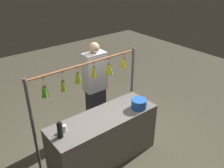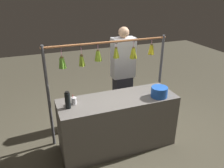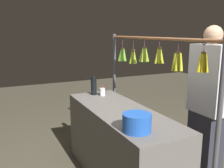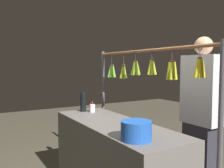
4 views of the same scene
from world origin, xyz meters
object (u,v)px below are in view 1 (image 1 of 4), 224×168
(water_bottle, at_px, (60,130))
(drink_cup, at_px, (64,128))
(vendor_person, at_px, (95,88))
(blue_bucket, at_px, (139,104))

(water_bottle, distance_m, drink_cup, 0.15)
(water_bottle, relative_size, vendor_person, 0.14)
(vendor_person, bearing_deg, drink_cup, 35.35)
(water_bottle, relative_size, blue_bucket, 1.00)
(blue_bucket, relative_size, vendor_person, 0.14)
(drink_cup, bearing_deg, blue_bucket, 169.84)
(drink_cup, relative_size, vendor_person, 0.08)
(water_bottle, xyz_separation_m, blue_bucket, (-1.36, 0.14, -0.04))
(water_bottle, height_order, drink_cup, water_bottle)
(vendor_person, bearing_deg, water_bottle, 35.71)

